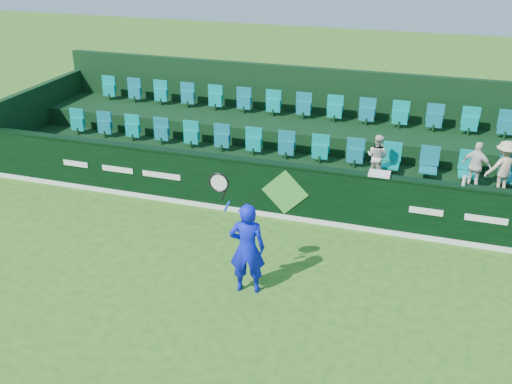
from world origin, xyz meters
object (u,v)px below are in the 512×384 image
(towel, at_px, (379,174))
(spectator_middle, at_px, (476,166))
(tennis_player, at_px, (247,248))
(spectator_left, at_px, (377,156))
(spectator_right, at_px, (503,167))
(drinks_bottle, at_px, (464,181))

(towel, bearing_deg, spectator_middle, 29.40)
(tennis_player, relative_size, spectator_middle, 2.17)
(spectator_middle, bearing_deg, spectator_left, 19.17)
(spectator_middle, relative_size, spectator_right, 0.93)
(spectator_middle, relative_size, towel, 2.49)
(drinks_bottle, bearing_deg, spectator_left, 149.32)
(tennis_player, bearing_deg, spectator_right, 42.35)
(spectator_middle, xyz_separation_m, drinks_bottle, (-0.28, -1.12, 0.10))
(spectator_right, bearing_deg, tennis_player, 17.37)
(tennis_player, relative_size, spectator_right, 2.01)
(tennis_player, relative_size, drinks_bottle, 11.12)
(spectator_right, height_order, drinks_bottle, spectator_right)
(spectator_middle, bearing_deg, towel, 48.57)
(spectator_left, relative_size, drinks_bottle, 4.82)
(tennis_player, bearing_deg, spectator_middle, 46.09)
(tennis_player, bearing_deg, towel, 56.57)
(towel, bearing_deg, spectator_right, 23.76)
(spectator_left, relative_size, towel, 2.34)
(spectator_middle, height_order, towel, spectator_middle)
(tennis_player, relative_size, spectator_left, 2.31)
(spectator_left, distance_m, drinks_bottle, 2.20)
(drinks_bottle, bearing_deg, towel, 180.00)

